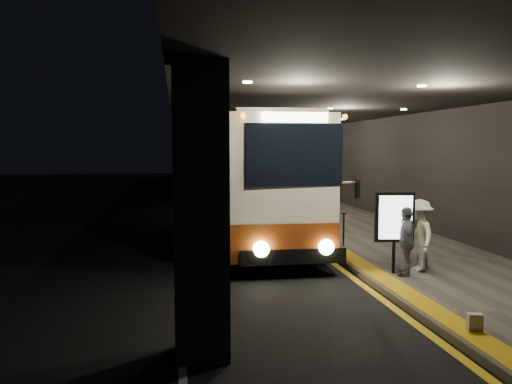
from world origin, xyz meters
TOP-DOWN VIEW (x-y plane):
  - ground at (0.00, 0.00)m, footprint 90.00×90.00m
  - lane_line_white at (-1.80, 5.00)m, footprint 0.12×50.00m
  - kerb_stripe_yellow at (2.35, 5.00)m, footprint 0.18×50.00m
  - sidewalk at (4.75, 5.00)m, footprint 4.50×50.00m
  - tactile_strip at (2.85, 5.00)m, footprint 0.50×50.00m
  - terminal_wall at (7.00, 5.00)m, footprint 0.10×50.00m
  - support_columns at (-1.50, 4.00)m, footprint 0.80×24.80m
  - canopy at (2.50, 5.00)m, footprint 9.00×50.00m
  - coach_main at (0.88, 2.20)m, footprint 3.04×12.84m
  - coach_second at (0.81, 16.46)m, footprint 2.89×11.77m
  - passenger_boarding at (2.96, 0.67)m, footprint 0.39×0.59m
  - passenger_waiting_white at (4.01, -4.17)m, footprint 0.67×1.19m
  - passenger_waiting_grey at (3.46, -4.58)m, footprint 0.77×1.06m
  - bag_polka at (4.23, -4.00)m, footprint 0.34×0.20m
  - bag_plain at (2.96, -8.12)m, footprint 0.25×0.18m
  - info_sign at (3.26, -4.37)m, footprint 0.93×0.26m
  - stanchion_post at (2.96, -1.63)m, footprint 0.05×0.05m

SIDE VIEW (x-z plane):
  - ground at x=0.00m, z-range 0.00..0.00m
  - lane_line_white at x=-1.80m, z-range 0.00..0.01m
  - kerb_stripe_yellow at x=2.35m, z-range 0.00..0.01m
  - sidewalk at x=4.75m, z-range 0.00..0.15m
  - tactile_strip at x=2.85m, z-range 0.15..0.16m
  - bag_plain at x=2.96m, z-range 0.15..0.44m
  - bag_polka at x=4.23m, z-range 0.15..0.54m
  - stanchion_post at x=2.96m, z-range 0.15..1.24m
  - passenger_boarding at x=2.96m, z-range 0.15..1.72m
  - passenger_waiting_grey at x=3.46m, z-range 0.15..1.78m
  - passenger_waiting_white at x=4.01m, z-range 0.15..1.90m
  - info_sign at x=3.26m, z-range 0.49..2.45m
  - coach_second at x=0.81m, z-range -0.07..3.60m
  - coach_main at x=0.88m, z-range -0.08..3.90m
  - support_columns at x=-1.50m, z-range 0.00..4.40m
  - terminal_wall at x=7.00m, z-range 0.00..6.00m
  - canopy at x=2.50m, z-range 4.40..4.80m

